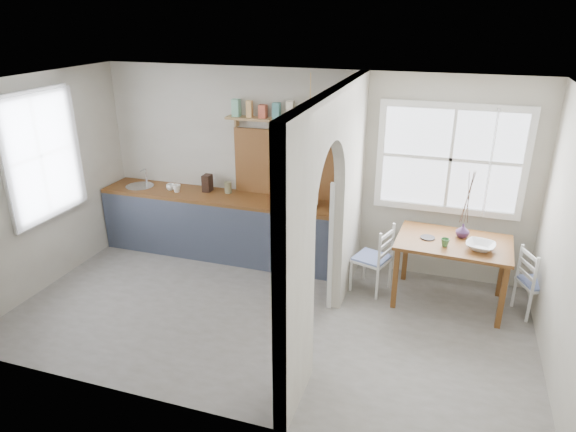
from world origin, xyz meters
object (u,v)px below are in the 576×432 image
(kettle, at_px, (311,198))
(vase, at_px, (463,231))
(chair_right, at_px, (538,282))
(chair_left, at_px, (372,257))
(dining_table, at_px, (450,272))

(kettle, xyz_separation_m, vase, (1.89, -0.16, -0.14))
(chair_right, relative_size, kettle, 3.53)
(chair_left, xyz_separation_m, kettle, (-0.88, 0.30, 0.58))
(chair_right, xyz_separation_m, kettle, (-2.77, 0.27, 0.61))
(dining_table, xyz_separation_m, chair_left, (-0.93, 0.01, 0.04))
(chair_right, distance_m, vase, 1.00)
(kettle, height_order, vase, kettle)
(dining_table, distance_m, vase, 0.51)
(kettle, relative_size, vase, 1.41)
(chair_left, distance_m, vase, 1.12)
(chair_left, height_order, vase, vase)
(vase, bearing_deg, kettle, 175.12)
(dining_table, bearing_deg, chair_right, 5.21)
(dining_table, height_order, chair_left, chair_left)
(dining_table, xyz_separation_m, vase, (0.08, 0.14, 0.48))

